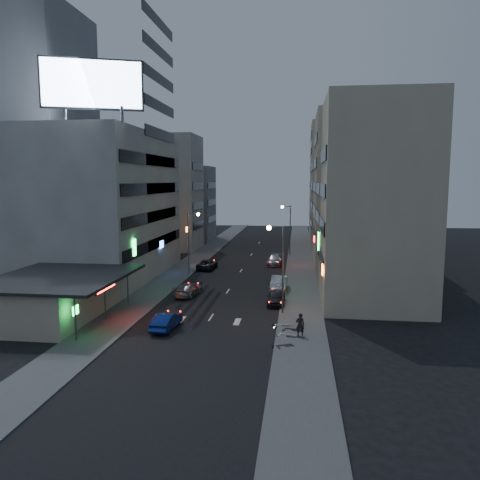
% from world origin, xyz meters
% --- Properties ---
extents(ground, '(180.00, 180.00, 0.00)m').
position_xyz_m(ground, '(0.00, 0.00, 0.00)').
color(ground, black).
rests_on(ground, ground).
extents(sidewalk_left, '(4.00, 120.00, 0.12)m').
position_xyz_m(sidewalk_left, '(-8.00, 30.00, 0.06)').
color(sidewalk_left, '#4C4C4F').
rests_on(sidewalk_left, ground).
extents(sidewalk_right, '(4.00, 120.00, 0.12)m').
position_xyz_m(sidewalk_right, '(8.00, 30.00, 0.06)').
color(sidewalk_right, '#4C4C4F').
rests_on(sidewalk_right, ground).
extents(food_court, '(11.00, 13.00, 3.88)m').
position_xyz_m(food_court, '(-13.90, 2.00, 1.98)').
color(food_court, '#BFB496').
rests_on(food_court, ground).
extents(white_building, '(14.00, 24.00, 18.00)m').
position_xyz_m(white_building, '(-17.00, 20.00, 9.00)').
color(white_building, '#B9B9B4').
rests_on(white_building, ground).
extents(grey_tower, '(10.00, 14.00, 34.00)m').
position_xyz_m(grey_tower, '(-26.00, 23.00, 17.00)').
color(grey_tower, gray).
rests_on(grey_tower, ground).
extents(shophouse_near, '(10.00, 11.00, 20.00)m').
position_xyz_m(shophouse_near, '(15.00, 10.50, 10.00)').
color(shophouse_near, '#BFB496').
rests_on(shophouse_near, ground).
extents(shophouse_mid, '(11.00, 12.00, 16.00)m').
position_xyz_m(shophouse_mid, '(15.50, 22.00, 8.00)').
color(shophouse_mid, gray).
rests_on(shophouse_mid, ground).
extents(shophouse_far, '(10.00, 14.00, 22.00)m').
position_xyz_m(shophouse_far, '(15.00, 35.00, 11.00)').
color(shophouse_far, '#BFB496').
rests_on(shophouse_far, ground).
extents(far_left_a, '(11.00, 10.00, 20.00)m').
position_xyz_m(far_left_a, '(-15.50, 45.00, 10.00)').
color(far_left_a, '#B9B9B4').
rests_on(far_left_a, ground).
extents(far_left_b, '(12.00, 10.00, 15.00)m').
position_xyz_m(far_left_b, '(-16.00, 58.00, 7.50)').
color(far_left_b, gray).
rests_on(far_left_b, ground).
extents(far_right_a, '(11.00, 12.00, 18.00)m').
position_xyz_m(far_right_a, '(15.50, 50.00, 9.00)').
color(far_right_a, gray).
rests_on(far_right_a, ground).
extents(far_right_b, '(12.00, 12.00, 24.00)m').
position_xyz_m(far_right_b, '(16.00, 64.00, 12.00)').
color(far_right_b, '#BFB496').
rests_on(far_right_b, ground).
extents(billboard, '(9.52, 3.75, 6.20)m').
position_xyz_m(billboard, '(-12.99, 9.97, 21.66)').
color(billboard, '#595B60').
rests_on(billboard, white_building).
extents(street_lamp_right_near, '(1.60, 0.44, 8.02)m').
position_xyz_m(street_lamp_right_near, '(5.90, 6.00, 5.36)').
color(street_lamp_right_near, '#595B60').
rests_on(street_lamp_right_near, sidewalk_right).
extents(street_lamp_left, '(1.60, 0.44, 8.02)m').
position_xyz_m(street_lamp_left, '(-5.90, 22.00, 5.36)').
color(street_lamp_left, '#595B60').
rests_on(street_lamp_left, sidewalk_left).
extents(street_lamp_right_far, '(1.60, 0.44, 8.02)m').
position_xyz_m(street_lamp_right_far, '(5.90, 40.00, 5.36)').
color(street_lamp_right_far, '#595B60').
rests_on(street_lamp_right_far, sidewalk_right).
extents(parked_car_right_near, '(1.70, 4.21, 1.43)m').
position_xyz_m(parked_car_right_near, '(5.57, 9.23, 0.72)').
color(parked_car_right_near, '#26272B').
rests_on(parked_car_right_near, ground).
extents(parked_car_right_mid, '(1.79, 4.93, 1.61)m').
position_xyz_m(parked_car_right_mid, '(5.60, 14.81, 0.81)').
color(parked_car_right_mid, '#AFB1B8').
rests_on(parked_car_right_mid, ground).
extents(parked_car_left, '(2.46, 4.89, 1.33)m').
position_xyz_m(parked_car_left, '(-4.79, 26.60, 0.66)').
color(parked_car_left, '#232227').
rests_on(parked_car_left, ground).
extents(parked_car_right_far, '(2.30, 5.03, 1.43)m').
position_xyz_m(parked_car_right_far, '(4.30, 31.02, 0.71)').
color(parked_car_right_far, '#96979E').
rests_on(parked_car_right_far, ground).
extents(road_car_blue, '(1.73, 4.28, 1.38)m').
position_xyz_m(road_car_blue, '(-3.00, 0.24, 0.69)').
color(road_car_blue, navy).
rests_on(road_car_blue, ground).
extents(road_car_silver, '(2.48, 4.87, 1.35)m').
position_xyz_m(road_car_silver, '(-3.87, 11.57, 0.68)').
color(road_car_silver, '#A0A1A8').
rests_on(road_car_silver, ground).
extents(person, '(0.71, 0.51, 1.84)m').
position_xyz_m(person, '(7.89, -0.46, 1.04)').
color(person, black).
rests_on(person, sidewalk_right).
extents(scooter_black_a, '(1.39, 2.00, 1.17)m').
position_xyz_m(scooter_black_a, '(7.25, -2.26, 0.71)').
color(scooter_black_a, black).
rests_on(scooter_black_a, sidewalk_right).
extents(scooter_silver_a, '(1.30, 2.15, 1.25)m').
position_xyz_m(scooter_silver_a, '(7.66, -0.39, 0.74)').
color(scooter_silver_a, '#B5B9BD').
rests_on(scooter_silver_a, sidewalk_right).
extents(scooter_blue, '(1.21, 1.90, 1.10)m').
position_xyz_m(scooter_blue, '(8.31, -0.59, 0.67)').
color(scooter_blue, navy).
rests_on(scooter_blue, sidewalk_right).
extents(scooter_black_b, '(1.15, 2.15, 1.25)m').
position_xyz_m(scooter_black_b, '(8.04, 1.13, 0.74)').
color(scooter_black_b, black).
rests_on(scooter_black_b, sidewalk_right).
extents(scooter_silver_b, '(0.68, 1.83, 1.10)m').
position_xyz_m(scooter_silver_b, '(6.99, 2.42, 0.67)').
color(scooter_silver_b, silver).
rests_on(scooter_silver_b, sidewalk_right).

